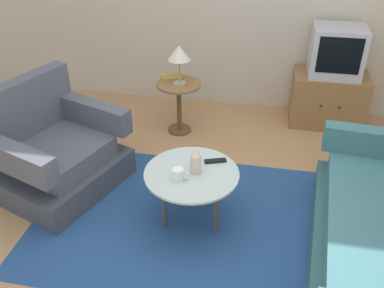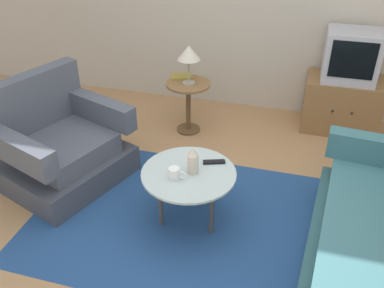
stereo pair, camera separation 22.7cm
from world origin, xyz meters
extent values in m
plane|color=#AD7F51|center=(0.00, 0.00, 0.00)|extent=(16.00, 16.00, 0.00)
cube|color=navy|center=(-0.14, 0.12, 0.00)|extent=(2.46, 1.68, 0.00)
cube|color=#3E424B|center=(-1.32, 0.35, 0.12)|extent=(1.12, 1.21, 0.24)
cube|color=#4C515B|center=(-1.32, 0.35, 0.33)|extent=(0.89, 0.90, 0.18)
cube|color=#4C515B|center=(-1.65, 0.47, 0.67)|extent=(0.47, 0.97, 0.50)
cube|color=#4C515B|center=(-1.47, -0.05, 0.53)|extent=(0.83, 0.42, 0.22)
cube|color=#4C515B|center=(-1.18, 0.75, 0.53)|extent=(0.83, 0.42, 0.22)
cube|color=#325C60|center=(1.21, -0.17, 0.12)|extent=(1.08, 1.94, 0.24)
cube|color=#3D7075|center=(1.21, -0.17, 0.33)|extent=(0.91, 1.65, 0.18)
cylinder|color=#B2C6C1|center=(-0.14, 0.12, 0.45)|extent=(0.71, 0.71, 0.02)
cylinder|color=#4C4742|center=(-0.11, 0.33, 0.22)|extent=(0.04, 0.04, 0.44)
cylinder|color=#4C4742|center=(-0.33, 0.01, 0.22)|extent=(0.04, 0.04, 0.44)
cylinder|color=#4C4742|center=(0.06, 0.03, 0.22)|extent=(0.04, 0.04, 0.44)
cylinder|color=olive|center=(-0.53, 1.47, 0.54)|extent=(0.45, 0.45, 0.02)
cylinder|color=brown|center=(-0.53, 1.47, 0.26)|extent=(0.05, 0.05, 0.53)
cylinder|color=brown|center=(-0.53, 1.47, 0.01)|extent=(0.25, 0.25, 0.02)
cube|color=olive|center=(1.01, 1.96, 0.28)|extent=(0.77, 0.47, 0.57)
sphere|color=black|center=(0.92, 1.71, 0.31)|extent=(0.02, 0.02, 0.02)
sphere|color=black|center=(1.10, 1.71, 0.31)|extent=(0.02, 0.02, 0.02)
cube|color=#B7B7BC|center=(1.01, 1.96, 0.82)|extent=(0.52, 0.42, 0.50)
cube|color=black|center=(1.01, 1.75, 0.85)|extent=(0.41, 0.01, 0.36)
cylinder|color=#9E937A|center=(-0.52, 1.45, 0.56)|extent=(0.13, 0.13, 0.02)
cylinder|color=#9E937A|center=(-0.52, 1.45, 0.69)|extent=(0.02, 0.02, 0.24)
cone|color=beige|center=(-0.52, 1.45, 0.88)|extent=(0.22, 0.22, 0.14)
cylinder|color=beige|center=(-0.11, 0.13, 0.54)|extent=(0.08, 0.08, 0.15)
cone|color=beige|center=(-0.11, 0.13, 0.64)|extent=(0.07, 0.07, 0.06)
cylinder|color=white|center=(-0.22, 0.01, 0.51)|extent=(0.08, 0.08, 0.09)
torus|color=white|center=(-0.16, 0.01, 0.51)|extent=(0.06, 0.01, 0.06)
cube|color=black|center=(0.02, 0.28, 0.47)|extent=(0.17, 0.09, 0.02)
cube|color=olive|center=(-0.63, 1.59, 0.56)|extent=(0.26, 0.22, 0.02)
camera|label=1|loc=(0.34, -2.33, 2.27)|focal=39.07mm
camera|label=2|loc=(0.56, -2.28, 2.27)|focal=39.07mm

